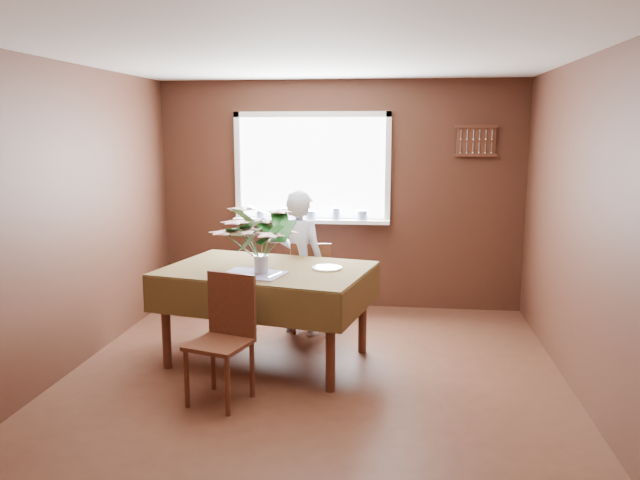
# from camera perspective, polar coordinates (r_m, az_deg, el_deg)

# --- Properties ---
(floor) EXTENTS (4.50, 4.50, 0.00)m
(floor) POSITION_cam_1_polar(r_m,az_deg,el_deg) (5.02, -0.80, -12.99)
(floor) COLOR #472418
(floor) RESTS_ON ground
(ceiling) EXTENTS (4.50, 4.50, 0.00)m
(ceiling) POSITION_cam_1_polar(r_m,az_deg,el_deg) (4.65, -0.88, 16.64)
(ceiling) COLOR white
(ceiling) RESTS_ON wall_back
(wall_back) EXTENTS (4.00, 0.00, 4.00)m
(wall_back) POSITION_cam_1_polar(r_m,az_deg,el_deg) (6.90, 1.77, 4.09)
(wall_back) COLOR #592F1F
(wall_back) RESTS_ON floor
(wall_front) EXTENTS (4.00, 0.00, 4.00)m
(wall_front) POSITION_cam_1_polar(r_m,az_deg,el_deg) (2.52, -8.03, -6.57)
(wall_front) COLOR #592F1F
(wall_front) RESTS_ON floor
(wall_left) EXTENTS (0.00, 4.50, 4.50)m
(wall_left) POSITION_cam_1_polar(r_m,az_deg,el_deg) (5.34, -22.64, 1.56)
(wall_left) COLOR #592F1F
(wall_left) RESTS_ON floor
(wall_right) EXTENTS (0.00, 4.50, 4.50)m
(wall_right) POSITION_cam_1_polar(r_m,az_deg,el_deg) (4.83, 23.38, 0.69)
(wall_right) COLOR #592F1F
(wall_right) RESTS_ON floor
(window_assembly) EXTENTS (1.72, 0.20, 1.22)m
(window_assembly) POSITION_cam_1_polar(r_m,az_deg,el_deg) (6.87, -0.71, 4.94)
(window_assembly) COLOR white
(window_assembly) RESTS_ON wall_back
(spoon_rack) EXTENTS (0.44, 0.05, 0.33)m
(spoon_rack) POSITION_cam_1_polar(r_m,az_deg,el_deg) (6.84, 14.09, 8.78)
(spoon_rack) COLOR #532A1B
(spoon_rack) RESTS_ON wall_back
(dining_table) EXTENTS (1.89, 1.48, 0.82)m
(dining_table) POSITION_cam_1_polar(r_m,az_deg,el_deg) (5.31, -4.87, -3.59)
(dining_table) COLOR #532A1B
(dining_table) RESTS_ON floor
(chair_far) EXTENTS (0.43, 0.43, 0.90)m
(chair_far) POSITION_cam_1_polar(r_m,az_deg,el_deg) (6.09, -0.81, -3.92)
(chair_far) COLOR #532A1B
(chair_far) RESTS_ON floor
(chair_near) EXTENTS (0.49, 0.50, 0.93)m
(chair_near) POSITION_cam_1_polar(r_m,az_deg,el_deg) (4.66, -8.69, -8.31)
(chair_near) COLOR #532A1B
(chair_near) RESTS_ON floor
(seated_woman) EXTENTS (0.60, 0.51, 1.41)m
(seated_woman) POSITION_cam_1_polar(r_m,az_deg,el_deg) (6.01, -1.84, -2.08)
(seated_woman) COLOR white
(seated_woman) RESTS_ON floor
(flower_bouquet) EXTENTS (0.59, 0.59, 0.51)m
(flower_bouquet) POSITION_cam_1_polar(r_m,az_deg,el_deg) (5.03, -5.45, 0.64)
(flower_bouquet) COLOR white
(flower_bouquet) RESTS_ON dining_table
(side_plate) EXTENTS (0.34, 0.34, 0.01)m
(side_plate) POSITION_cam_1_polar(r_m,az_deg,el_deg) (5.23, 0.63, -2.56)
(side_plate) COLOR white
(side_plate) RESTS_ON dining_table
(table_knife) EXTENTS (0.08, 0.20, 0.00)m
(table_knife) POSITION_cam_1_polar(r_m,az_deg,el_deg) (4.98, -4.14, -3.20)
(table_knife) COLOR silver
(table_knife) RESTS_ON dining_table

